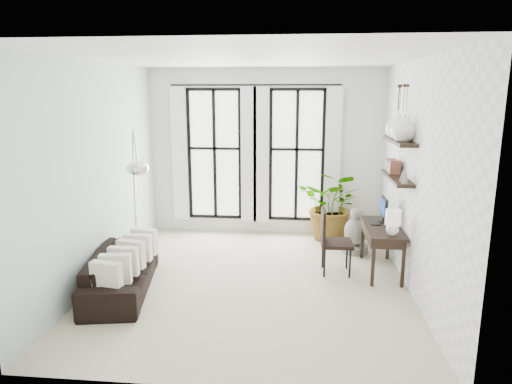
# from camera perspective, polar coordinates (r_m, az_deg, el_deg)

# --- Properties ---
(floor) EXTENTS (5.00, 5.00, 0.00)m
(floor) POSITION_cam_1_polar(r_m,az_deg,el_deg) (6.89, -0.46, -11.17)
(floor) COLOR beige
(floor) RESTS_ON ground
(ceiling) EXTENTS (5.00, 5.00, 0.00)m
(ceiling) POSITION_cam_1_polar(r_m,az_deg,el_deg) (6.33, -0.51, 16.44)
(ceiling) COLOR white
(ceiling) RESTS_ON wall_back
(wall_left) EXTENTS (0.00, 5.00, 5.00)m
(wall_left) POSITION_cam_1_polar(r_m,az_deg,el_deg) (7.02, -19.09, 2.25)
(wall_left) COLOR silver
(wall_left) RESTS_ON floor
(wall_right) EXTENTS (0.00, 5.00, 5.00)m
(wall_right) POSITION_cam_1_polar(r_m,az_deg,el_deg) (6.57, 19.42, 1.58)
(wall_right) COLOR white
(wall_right) RESTS_ON floor
(wall_back) EXTENTS (4.50, 0.00, 4.50)m
(wall_back) POSITION_cam_1_polar(r_m,az_deg,el_deg) (8.88, 1.23, 4.94)
(wall_back) COLOR white
(wall_back) RESTS_ON floor
(windows) EXTENTS (3.26, 0.13, 2.65)m
(windows) POSITION_cam_1_polar(r_m,az_deg,el_deg) (8.83, -0.11, 4.64)
(windows) COLOR white
(windows) RESTS_ON wall_back
(wall_shelves) EXTENTS (0.25, 1.30, 0.60)m
(wall_shelves) POSITION_cam_1_polar(r_m,az_deg,el_deg) (7.12, 17.24, 3.56)
(wall_shelves) COLOR black
(wall_shelves) RESTS_ON wall_right
(sofa) EXTENTS (1.08, 2.05, 0.57)m
(sofa) POSITION_cam_1_polar(r_m,az_deg,el_deg) (6.77, -16.47, -9.54)
(sofa) COLOR black
(sofa) RESTS_ON floor
(throw_pillows) EXTENTS (0.40, 1.52, 0.40)m
(throw_pillows) POSITION_cam_1_polar(r_m,az_deg,el_deg) (6.66, -15.78, -7.88)
(throw_pillows) COLOR silver
(throw_pillows) RESTS_ON sofa
(plant) EXTENTS (1.52, 1.43, 1.34)m
(plant) POSITION_cam_1_polar(r_m,az_deg,el_deg) (8.70, 9.60, -1.62)
(plant) COLOR #2D7228
(plant) RESTS_ON floor
(desk) EXTENTS (0.53, 1.25, 1.13)m
(desk) POSITION_cam_1_polar(r_m,az_deg,el_deg) (7.23, 15.59, -4.60)
(desk) COLOR black
(desk) RESTS_ON floor
(desk_chair) EXTENTS (0.49, 0.49, 1.01)m
(desk_chair) POSITION_cam_1_polar(r_m,az_deg,el_deg) (7.12, 9.32, -5.60)
(desk_chair) COLOR black
(desk_chair) RESTS_ON floor
(arc_lamp) EXTENTS (0.72, 1.20, 2.27)m
(arc_lamp) POSITION_cam_1_polar(r_m,az_deg,el_deg) (6.78, -14.91, 3.46)
(arc_lamp) COLOR silver
(arc_lamp) RESTS_ON floor
(buddha) EXTENTS (0.45, 0.45, 0.81)m
(buddha) POSITION_cam_1_polar(r_m,az_deg,el_deg) (8.14, 12.36, -5.14)
(buddha) COLOR gray
(buddha) RESTS_ON floor
(vase_a) EXTENTS (0.37, 0.37, 0.38)m
(vase_a) POSITION_cam_1_polar(r_m,az_deg,el_deg) (6.78, 18.01, 7.68)
(vase_a) COLOR white
(vase_a) RESTS_ON shelf_upper
(vase_b) EXTENTS (0.37, 0.37, 0.38)m
(vase_b) POSITION_cam_1_polar(r_m,az_deg,el_deg) (7.17, 17.34, 7.95)
(vase_b) COLOR white
(vase_b) RESTS_ON shelf_upper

